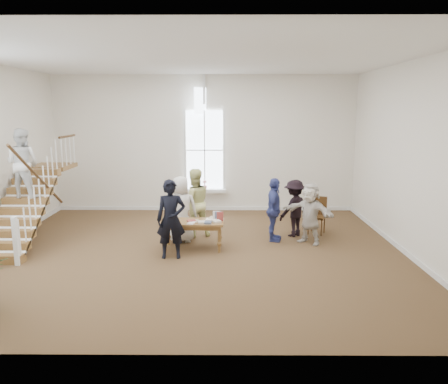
{
  "coord_description": "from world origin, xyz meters",
  "views": [
    {
      "loc": [
        0.75,
        -10.07,
        3.37
      ],
      "look_at": [
        0.68,
        0.4,
        1.4
      ],
      "focal_mm": 35.0,
      "sensor_mm": 36.0,
      "label": 1
    }
  ],
  "objects_px": {
    "woman_cluster_c": "(310,213)",
    "side_chair": "(318,213)",
    "library_table": "(193,224)",
    "person_yellow": "(194,203)",
    "elderly_woman": "(181,209)",
    "police_officer": "(171,219)",
    "woman_cluster_a": "(274,210)",
    "woman_cluster_b": "(294,208)"
  },
  "relations": [
    {
      "from": "woman_cluster_c",
      "to": "side_chair",
      "type": "xyz_separation_m",
      "value": [
        0.39,
        0.94,
        -0.21
      ]
    },
    {
      "from": "library_table",
      "to": "person_yellow",
      "type": "height_order",
      "value": "person_yellow"
    },
    {
      "from": "side_chair",
      "to": "elderly_woman",
      "type": "bearing_deg",
      "value": -143.06
    },
    {
      "from": "police_officer",
      "to": "library_table",
      "type": "bearing_deg",
      "value": 50.17
    },
    {
      "from": "woman_cluster_a",
      "to": "woman_cluster_b",
      "type": "bearing_deg",
      "value": -42.05
    },
    {
      "from": "woman_cluster_a",
      "to": "side_chair",
      "type": "bearing_deg",
      "value": -49.14
    },
    {
      "from": "person_yellow",
      "to": "woman_cluster_a",
      "type": "height_order",
      "value": "person_yellow"
    },
    {
      "from": "woman_cluster_b",
      "to": "woman_cluster_a",
      "type": "bearing_deg",
      "value": -1.63
    },
    {
      "from": "library_table",
      "to": "woman_cluster_c",
      "type": "relative_size",
      "value": 0.96
    },
    {
      "from": "police_officer",
      "to": "woman_cluster_c",
      "type": "relative_size",
      "value": 1.16
    },
    {
      "from": "person_yellow",
      "to": "side_chair",
      "type": "xyz_separation_m",
      "value": [
        3.39,
        0.33,
        -0.35
      ]
    },
    {
      "from": "person_yellow",
      "to": "woman_cluster_c",
      "type": "relative_size",
      "value": 1.17
    },
    {
      "from": "woman_cluster_b",
      "to": "side_chair",
      "type": "bearing_deg",
      "value": 164.22
    },
    {
      "from": "elderly_woman",
      "to": "side_chair",
      "type": "relative_size",
      "value": 1.68
    },
    {
      "from": "police_officer",
      "to": "side_chair",
      "type": "distance_m",
      "value": 4.33
    },
    {
      "from": "woman_cluster_a",
      "to": "woman_cluster_c",
      "type": "bearing_deg",
      "value": -91.45
    },
    {
      "from": "police_officer",
      "to": "person_yellow",
      "type": "xyz_separation_m",
      "value": [
        0.4,
        1.75,
        0.01
      ]
    },
    {
      "from": "police_officer",
      "to": "elderly_woman",
      "type": "distance_m",
      "value": 1.26
    },
    {
      "from": "elderly_woman",
      "to": "woman_cluster_c",
      "type": "xyz_separation_m",
      "value": [
        3.29,
        -0.11,
        -0.07
      ]
    },
    {
      "from": "woman_cluster_a",
      "to": "side_chair",
      "type": "distance_m",
      "value": 1.51
    },
    {
      "from": "library_table",
      "to": "woman_cluster_a",
      "type": "xyz_separation_m",
      "value": [
        2.03,
        0.69,
        0.21
      ]
    },
    {
      "from": "police_officer",
      "to": "woman_cluster_b",
      "type": "height_order",
      "value": "police_officer"
    },
    {
      "from": "side_chair",
      "to": "library_table",
      "type": "bearing_deg",
      "value": -132.42
    },
    {
      "from": "library_table",
      "to": "woman_cluster_b",
      "type": "relative_size",
      "value": 0.98
    },
    {
      "from": "police_officer",
      "to": "woman_cluster_a",
      "type": "xyz_separation_m",
      "value": [
        2.49,
        1.34,
        -0.08
      ]
    },
    {
      "from": "elderly_woman",
      "to": "woman_cluster_a",
      "type": "bearing_deg",
      "value": 173.94
    },
    {
      "from": "police_officer",
      "to": "person_yellow",
      "type": "height_order",
      "value": "person_yellow"
    },
    {
      "from": "woman_cluster_c",
      "to": "side_chair",
      "type": "relative_size",
      "value": 1.54
    },
    {
      "from": "woman_cluster_a",
      "to": "woman_cluster_b",
      "type": "height_order",
      "value": "woman_cluster_a"
    },
    {
      "from": "person_yellow",
      "to": "woman_cluster_a",
      "type": "xyz_separation_m",
      "value": [
        2.09,
        -0.41,
        -0.09
      ]
    },
    {
      "from": "police_officer",
      "to": "woman_cluster_c",
      "type": "bearing_deg",
      "value": 14.12
    },
    {
      "from": "woman_cluster_b",
      "to": "woman_cluster_c",
      "type": "height_order",
      "value": "woman_cluster_c"
    },
    {
      "from": "woman_cluster_a",
      "to": "side_chair",
      "type": "relative_size",
      "value": 1.62
    },
    {
      "from": "woman_cluster_a",
      "to": "woman_cluster_c",
      "type": "distance_m",
      "value": 0.92
    },
    {
      "from": "woman_cluster_b",
      "to": "side_chair",
      "type": "height_order",
      "value": "woman_cluster_b"
    },
    {
      "from": "person_yellow",
      "to": "woman_cluster_a",
      "type": "distance_m",
      "value": 2.13
    },
    {
      "from": "woman_cluster_c",
      "to": "library_table",
      "type": "bearing_deg",
      "value": -128.33
    },
    {
      "from": "woman_cluster_a",
      "to": "police_officer",
      "type": "bearing_deg",
      "value": 129.27
    },
    {
      "from": "elderly_woman",
      "to": "woman_cluster_b",
      "type": "height_order",
      "value": "elderly_woman"
    },
    {
      "from": "woman_cluster_a",
      "to": "library_table",
      "type": "bearing_deg",
      "value": 119.82
    },
    {
      "from": "elderly_woman",
      "to": "police_officer",
      "type": "bearing_deg",
      "value": 77.32
    },
    {
      "from": "library_table",
      "to": "person_yellow",
      "type": "xyz_separation_m",
      "value": [
        -0.06,
        1.1,
        0.3
      ]
    }
  ]
}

